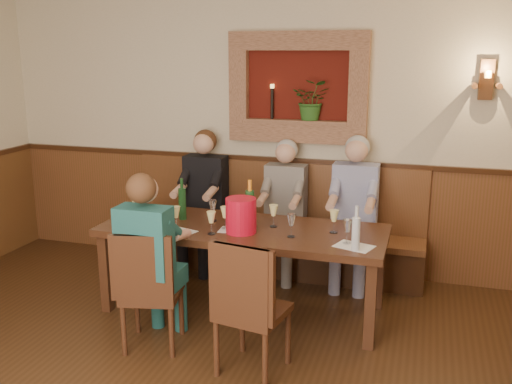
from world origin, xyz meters
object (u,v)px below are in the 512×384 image
chair_near_right (252,333)px  water_bottle (356,233)px  person_bench_left (203,212)px  person_bench_mid (283,222)px  wine_bottle_green_b (182,203)px  spittoon_bucket (241,215)px  wine_bottle_green_a (250,208)px  person_bench_right (353,225)px  chair_near_left (152,313)px  person_chair_front (152,276)px  bench (272,240)px  dining_table (243,235)px

chair_near_right → water_bottle: size_ratio=2.87×
person_bench_left → person_bench_mid: person_bench_left is taller
wine_bottle_green_b → spittoon_bucket: bearing=-18.6°
wine_bottle_green_a → person_bench_right: bearing=47.0°
chair_near_left → person_bench_mid: size_ratio=0.69×
person_bench_left → wine_bottle_green_a: person_bench_left is taller
person_bench_left → person_chair_front: size_ratio=1.05×
chair_near_left → person_bench_left: (-0.25, 1.64, 0.32)m
person_bench_mid → wine_bottle_green_a: bearing=-96.0°
person_chair_front → water_bottle: person_chair_front is taller
person_bench_left → person_bench_right: 1.53m
bench → person_chair_front: (-0.46, -1.72, 0.23)m
wine_bottle_green_a → wine_bottle_green_b: bearing=175.7°
water_bottle → wine_bottle_green_b: bearing=166.5°
chair_near_right → water_bottle: 1.06m
dining_table → chair_near_left: 1.01m
chair_near_right → person_bench_mid: size_ratio=0.72×
person_bench_left → person_bench_mid: 0.85m
bench → wine_bottle_green_a: size_ratio=7.38×
dining_table → person_bench_right: size_ratio=1.67×
wine_bottle_green_a → bench: bearing=93.4°
bench → spittoon_bucket: bearing=-88.4°
chair_near_left → chair_near_right: bearing=-20.7°
person_bench_right → chair_near_left: bearing=-127.9°
chair_near_left → water_bottle: 1.64m
bench → spittoon_bucket: 1.22m
person_bench_left → spittoon_bucket: 1.26m
person_bench_mid → spittoon_bucket: (-0.11, -0.98, 0.33)m
chair_near_left → person_bench_left: size_ratio=0.66×
person_chair_front → chair_near_left: bearing=-81.5°
dining_table → wine_bottle_green_a: size_ratio=5.90×
chair_near_right → wine_bottle_green_b: (-0.95, 0.99, 0.61)m
bench → wine_bottle_green_a: wine_bottle_green_a is taller
wine_bottle_green_a → wine_bottle_green_b: wine_bottle_green_a is taller
dining_table → spittoon_bucket: bearing=-78.1°
person_bench_left → wine_bottle_green_a: (0.76, -0.82, 0.33)m
spittoon_bucket → water_bottle: 0.97m
person_bench_left → water_bottle: person_bench_left is taller
spittoon_bucket → wine_bottle_green_a: 0.16m
person_bench_right → wine_bottle_green_a: size_ratio=3.53×
dining_table → chair_near_right: (0.36, -0.93, -0.39)m
person_chair_front → wine_bottle_green_b: bearing=98.0°
person_bench_left → wine_bottle_green_a: size_ratio=3.51×
chair_near_left → person_bench_left: person_bench_left is taller
bench → chair_near_right: bench is taller
dining_table → chair_near_right: bearing=-68.5°
wine_bottle_green_a → water_bottle: bearing=-19.5°
chair_near_right → water_bottle: (0.62, 0.62, 0.60)m
person_bench_mid → person_chair_front: person_bench_mid is taller
wine_bottle_green_b → dining_table: bearing=-6.5°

